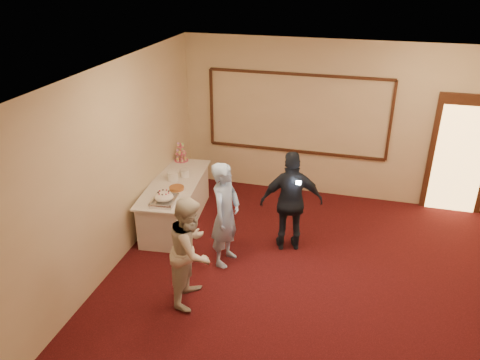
# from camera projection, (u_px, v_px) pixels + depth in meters

# --- Properties ---
(floor) EXTENTS (7.00, 7.00, 0.00)m
(floor) POSITION_uv_depth(u_px,v_px,m) (309.00, 309.00, 6.30)
(floor) COLOR black
(floor) RESTS_ON ground
(room_walls) EXTENTS (6.04, 7.04, 3.02)m
(room_walls) POSITION_uv_depth(u_px,v_px,m) (320.00, 172.00, 5.42)
(room_walls) COLOR beige
(room_walls) RESTS_ON floor
(wall_molding) EXTENTS (3.45, 0.04, 1.55)m
(wall_molding) POSITION_uv_depth(u_px,v_px,m) (297.00, 114.00, 8.81)
(wall_molding) COLOR black
(wall_molding) RESTS_ON room_walls
(doorway) EXTENTS (1.05, 0.07, 2.20)m
(doorway) POSITION_uv_depth(u_px,v_px,m) (460.00, 156.00, 8.32)
(doorway) COLOR black
(doorway) RESTS_ON floor
(buffet_table) EXTENTS (1.02, 2.16, 0.77)m
(buffet_table) POSITION_uv_depth(u_px,v_px,m) (176.00, 202.00, 8.21)
(buffet_table) COLOR silver
(buffet_table) RESTS_ON floor
(pavlova_tray) EXTENTS (0.40, 0.53, 0.18)m
(pavlova_tray) POSITION_uv_depth(u_px,v_px,m) (164.00, 198.00, 7.35)
(pavlova_tray) COLOR #ACAFB3
(pavlova_tray) RESTS_ON buffet_table
(cupcake_stand) EXTENTS (0.26, 0.26, 0.39)m
(cupcake_stand) POSITION_uv_depth(u_px,v_px,m) (181.00, 154.00, 8.85)
(cupcake_stand) COLOR #D7547B
(cupcake_stand) RESTS_ON buffet_table
(plate_stack_a) EXTENTS (0.19, 0.19, 0.16)m
(plate_stack_a) POSITION_uv_depth(u_px,v_px,m) (172.00, 176.00, 8.10)
(plate_stack_a) COLOR white
(plate_stack_a) RESTS_ON buffet_table
(plate_stack_b) EXTENTS (0.17, 0.17, 0.14)m
(plate_stack_b) POSITION_uv_depth(u_px,v_px,m) (185.00, 173.00, 8.24)
(plate_stack_b) COLOR white
(plate_stack_b) RESTS_ON buffet_table
(tart) EXTENTS (0.29, 0.29, 0.06)m
(tart) POSITION_uv_depth(u_px,v_px,m) (177.00, 189.00, 7.78)
(tart) COLOR white
(tart) RESTS_ON buffet_table
(man) EXTENTS (0.49, 0.66, 1.65)m
(man) POSITION_uv_depth(u_px,v_px,m) (225.00, 215.00, 6.93)
(man) COLOR #97BCEE
(man) RESTS_ON floor
(woman) EXTENTS (0.61, 0.77, 1.55)m
(woman) POSITION_uv_depth(u_px,v_px,m) (191.00, 250.00, 6.18)
(woman) COLOR beige
(woman) RESTS_ON floor
(guest) EXTENTS (1.05, 0.66, 1.67)m
(guest) POSITION_uv_depth(u_px,v_px,m) (291.00, 202.00, 7.28)
(guest) COLOR black
(guest) RESTS_ON floor
(camera_flash) EXTENTS (0.08, 0.06, 0.05)m
(camera_flash) POSITION_uv_depth(u_px,v_px,m) (298.00, 183.00, 6.88)
(camera_flash) COLOR white
(camera_flash) RESTS_ON guest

